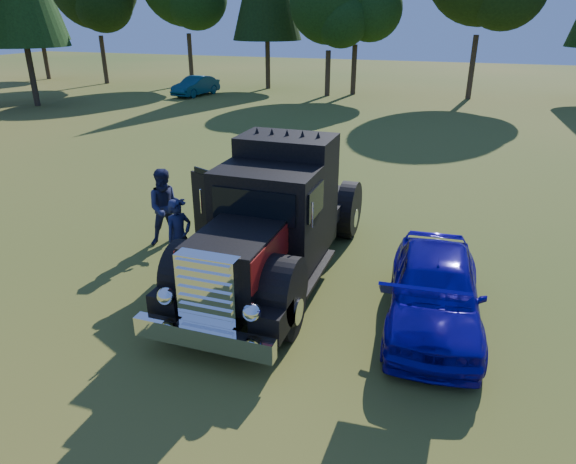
{
  "coord_description": "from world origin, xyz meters",
  "views": [
    {
      "loc": [
        4.03,
        -8.33,
        5.43
      ],
      "look_at": [
        0.99,
        0.5,
        1.45
      ],
      "focal_mm": 32.0,
      "sensor_mm": 36.0,
      "label": 1
    }
  ],
  "objects_px": {
    "diamond_t_truck": "(273,224)",
    "hotrod_coupe": "(435,290)",
    "spectator_near": "(179,237)",
    "distant_teal_car": "(196,86)",
    "spectator_far": "(167,207)"
  },
  "relations": [
    {
      "from": "diamond_t_truck",
      "to": "hotrod_coupe",
      "type": "distance_m",
      "value": 3.61
    },
    {
      "from": "diamond_t_truck",
      "to": "distant_teal_car",
      "type": "relative_size",
      "value": 1.78
    },
    {
      "from": "diamond_t_truck",
      "to": "spectator_far",
      "type": "bearing_deg",
      "value": 165.2
    },
    {
      "from": "hotrod_coupe",
      "to": "distant_teal_car",
      "type": "distance_m",
      "value": 30.92
    },
    {
      "from": "diamond_t_truck",
      "to": "spectator_near",
      "type": "xyz_separation_m",
      "value": [
        -2.04,
        -0.5,
        -0.41
      ]
    },
    {
      "from": "spectator_near",
      "to": "distant_teal_car",
      "type": "xyz_separation_m",
      "value": [
        -12.89,
        24.54,
        -0.21
      ]
    },
    {
      "from": "spectator_far",
      "to": "distant_teal_car",
      "type": "height_order",
      "value": "spectator_far"
    },
    {
      "from": "spectator_far",
      "to": "distant_teal_car",
      "type": "relative_size",
      "value": 0.49
    },
    {
      "from": "hotrod_coupe",
      "to": "spectator_near",
      "type": "height_order",
      "value": "hotrod_coupe"
    },
    {
      "from": "hotrod_coupe",
      "to": "spectator_near",
      "type": "bearing_deg",
      "value": 176.94
    },
    {
      "from": "diamond_t_truck",
      "to": "distant_teal_car",
      "type": "xyz_separation_m",
      "value": [
        -14.94,
        24.05,
        -0.62
      ]
    },
    {
      "from": "distant_teal_car",
      "to": "diamond_t_truck",
      "type": "bearing_deg",
      "value": -49.05
    },
    {
      "from": "hotrod_coupe",
      "to": "spectator_near",
      "type": "distance_m",
      "value": 5.53
    },
    {
      "from": "diamond_t_truck",
      "to": "distant_teal_car",
      "type": "bearing_deg",
      "value": 121.85
    },
    {
      "from": "diamond_t_truck",
      "to": "spectator_far",
      "type": "height_order",
      "value": "diamond_t_truck"
    }
  ]
}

